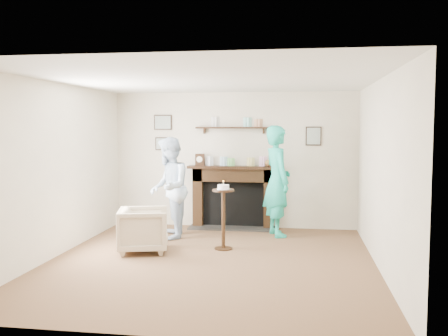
{
  "coord_description": "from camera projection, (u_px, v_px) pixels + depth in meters",
  "views": [
    {
      "loc": [
        1.2,
        -6.66,
        1.87
      ],
      "look_at": [
        0.06,
        0.9,
        1.23
      ],
      "focal_mm": 40.0,
      "sensor_mm": 36.0,
      "label": 1
    }
  ],
  "objects": [
    {
      "name": "ground",
      "position": [
        210.0,
        262.0,
        6.9
      ],
      "size": [
        5.0,
        5.0,
        0.0
      ],
      "primitive_type": "plane",
      "color": "brown",
      "rests_on": "ground"
    },
    {
      "name": "room_shell",
      "position": [
        218.0,
        143.0,
        7.45
      ],
      "size": [
        4.54,
        5.02,
        2.52
      ],
      "color": "#ECE2C8",
      "rests_on": "ground"
    },
    {
      "name": "armchair",
      "position": [
        144.0,
        251.0,
        7.48
      ],
      "size": [
        0.88,
        0.87,
        0.66
      ],
      "primitive_type": "imported",
      "rotation": [
        0.0,
        0.0,
        1.83
      ],
      "color": "tan",
      "rests_on": "ground"
    },
    {
      "name": "woman",
      "position": [
        277.0,
        235.0,
        8.59
      ],
      "size": [
        0.68,
        0.81,
        1.89
      ],
      "primitive_type": "imported",
      "rotation": [
        0.0,
        0.0,
        1.95
      ],
      "color": "#20AFB8",
      "rests_on": "ground"
    },
    {
      "name": "pedestal_table",
      "position": [
        223.0,
        207.0,
        7.58
      ],
      "size": [
        0.33,
        0.33,
        1.06
      ],
      "color": "black",
      "rests_on": "ground"
    },
    {
      "name": "man",
      "position": [
        169.0,
        238.0,
        8.39
      ],
      "size": [
        0.8,
        0.94,
        1.7
      ],
      "primitive_type": "imported",
      "rotation": [
        0.0,
        0.0,
        -1.36
      ],
      "color": "silver",
      "rests_on": "ground"
    }
  ]
}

